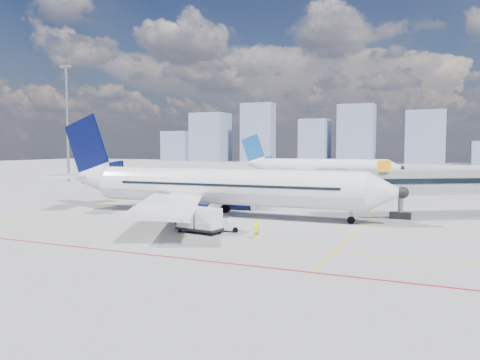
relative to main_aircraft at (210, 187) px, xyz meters
The scene contains 11 objects.
ground 8.24m from the main_aircraft, 67.68° to the right, with size 420.00×420.00×0.00m, color gray.
apron_markings 11.62m from the main_aircraft, 78.10° to the right, with size 90.00×35.12×0.01m.
jet_bridge 28.19m from the main_aircraft, 20.55° to the left, with size 23.55×15.78×6.30m.
floodlight_mast_nw 62.54m from the main_aircraft, 147.68° to the left, with size 3.20×0.61×25.45m.
distant_skyline 184.07m from the main_aircraft, 95.71° to the left, with size 250.92×15.38×30.65m.
main_aircraft is the anchor object (origin of this frame).
second_aircraft 56.45m from the main_aircraft, 92.19° to the left, with size 36.78×32.03×10.83m.
baggage_tug 10.67m from the main_aircraft, 53.62° to the right, with size 2.14×1.53×1.37m.
cargo_dolly 11.06m from the main_aircraft, 67.56° to the right, with size 4.34×2.41×2.26m.
belt_loader 5.96m from the main_aircraft, 164.55° to the right, with size 5.22×2.99×2.13m.
ramp_worker 14.77m from the main_aircraft, 47.34° to the right, with size 0.61×0.40×1.66m, color yellow.
Camera 1 is at (21.11, -39.41, 7.62)m, focal length 35.00 mm.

